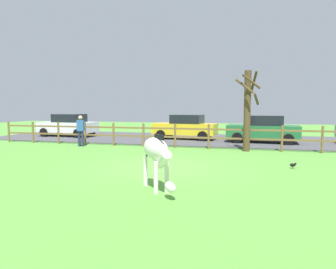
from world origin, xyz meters
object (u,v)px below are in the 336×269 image
object	(u,v)px
parked_car_yellow	(186,127)
visitor_near_fence	(81,129)
bare_tree	(248,108)
parked_car_white	(68,125)
zebra	(157,153)
parked_car_green	(263,129)
crow_on_grass	(293,165)

from	to	relation	value
parked_car_yellow	visitor_near_fence	xyz separation A→B (m)	(-4.70, -4.72, 0.06)
bare_tree	parked_car_yellow	world-z (taller)	bare_tree
parked_car_white	zebra	bearing A→B (deg)	-48.65
bare_tree	parked_car_green	distance (m)	3.84
parked_car_white	crow_on_grass	bearing A→B (deg)	-29.33
zebra	crow_on_grass	size ratio (longest dim) A/B	7.56
crow_on_grass	visitor_near_fence	bearing A→B (deg)	161.73
bare_tree	parked_car_white	world-z (taller)	bare_tree
parked_car_yellow	visitor_near_fence	bearing A→B (deg)	-134.92
parked_car_green	visitor_near_fence	distance (m)	10.25
zebra	parked_car_white	bearing A→B (deg)	131.35
zebra	parked_car_yellow	distance (m)	11.89
crow_on_grass	parked_car_yellow	xyz separation A→B (m)	(-5.40, 8.05, 0.72)
crow_on_grass	parked_car_white	xyz separation A→B (m)	(-13.76, 7.73, 0.72)
bare_tree	visitor_near_fence	distance (m)	8.64
crow_on_grass	parked_car_white	size ratio (longest dim) A/B	0.05
parked_car_green	parked_car_white	size ratio (longest dim) A/B	1.01
zebra	parked_car_green	size ratio (longest dim) A/B	0.40
parked_car_green	bare_tree	bearing A→B (deg)	-104.01
visitor_near_fence	parked_car_yellow	bearing A→B (deg)	45.08
crow_on_grass	parked_car_yellow	bearing A→B (deg)	123.85
visitor_near_fence	parked_car_green	bearing A→B (deg)	22.93
parked_car_yellow	visitor_near_fence	distance (m)	6.66
crow_on_grass	parked_car_green	xyz separation A→B (m)	(-0.66, 7.33, 0.72)
parked_car_white	parked_car_yellow	distance (m)	8.36
bare_tree	parked_car_green	world-z (taller)	bare_tree
zebra	crow_on_grass	xyz separation A→B (m)	(3.68, 3.72, -0.80)
crow_on_grass	parked_car_green	distance (m)	7.39
bare_tree	visitor_near_fence	xyz separation A→B (m)	(-8.55, -0.44, -1.11)
bare_tree	crow_on_grass	distance (m)	4.50
parked_car_yellow	zebra	bearing A→B (deg)	-81.70
bare_tree	visitor_near_fence	world-z (taller)	bare_tree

